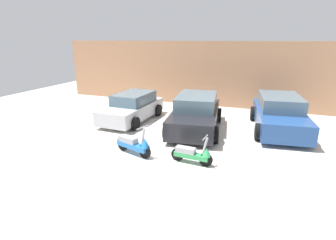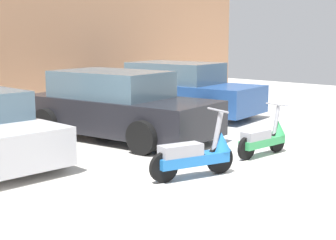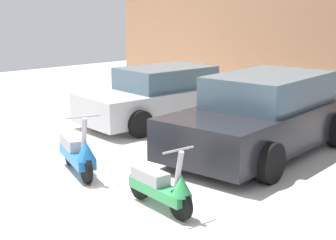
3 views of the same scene
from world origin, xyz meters
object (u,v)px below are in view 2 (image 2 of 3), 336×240
object	(u,v)px
scooter_front_left	(196,154)
scooter_front_right	(264,138)
car_rear_right	(181,90)
car_rear_center	(118,106)

from	to	relation	value
scooter_front_left	scooter_front_right	size ratio (longest dim) A/B	1.09
scooter_front_right	scooter_front_left	bearing A→B (deg)	-174.77
scooter_front_left	car_rear_right	distance (m)	6.34
scooter_front_left	scooter_front_right	xyz separation A→B (m)	(2.03, 0.03, -0.04)
scooter_front_left	car_rear_center	xyz separation A→B (m)	(1.24, 3.26, 0.32)
car_rear_right	scooter_front_left	bearing A→B (deg)	-53.54
car_rear_center	car_rear_right	distance (m)	3.52
scooter_front_right	car_rear_center	distance (m)	3.35
scooter_front_left	car_rear_right	world-z (taller)	car_rear_right
scooter_front_left	scooter_front_right	bearing A→B (deg)	17.94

